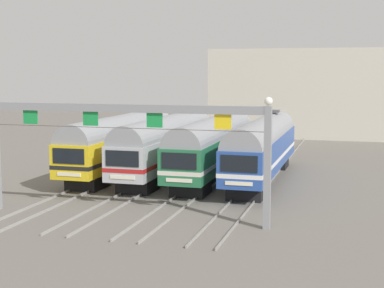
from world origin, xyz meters
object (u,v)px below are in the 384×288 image
catenary_gantry (122,129)px  commuter_train_green (213,144)px  commuter_train_blue (263,146)px  commuter_train_stainless (166,142)px  commuter_train_yellow (121,141)px

catenary_gantry → commuter_train_green: bearing=81.9°
commuter_train_blue → catenary_gantry: bearing=-113.0°
commuter_train_stainless → commuter_train_blue: 7.64m
commuter_train_yellow → commuter_train_blue: 11.46m
commuter_train_green → commuter_train_stainless: bearing=179.9°
commuter_train_stainless → commuter_train_green: commuter_train_stainless is taller
commuter_train_yellow → commuter_train_blue: bearing=0.0°
commuter_train_stainless → commuter_train_blue: bearing=0.0°
commuter_train_stainless → commuter_train_green: bearing=-0.1°
catenary_gantry → commuter_train_blue: bearing=67.0°
commuter_train_stainless → commuter_train_green: 3.82m
commuter_train_blue → catenary_gantry: 14.86m
commuter_train_stainless → commuter_train_green: size_ratio=1.00×
commuter_train_yellow → catenary_gantry: (5.73, -13.50, 2.39)m
commuter_train_blue → catenary_gantry: (-5.73, -13.50, 2.39)m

